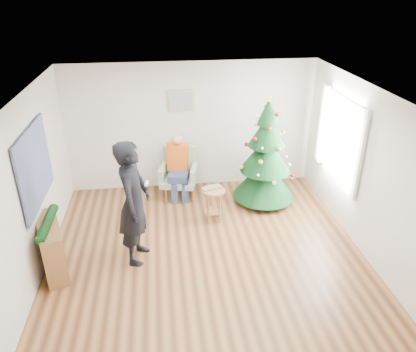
{
  "coord_description": "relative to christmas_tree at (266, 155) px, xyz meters",
  "views": [
    {
      "loc": [
        -0.64,
        -5.28,
        4.0
      ],
      "look_at": [
        0.1,
        0.6,
        1.1
      ],
      "focal_mm": 35.0,
      "sensor_mm": 36.0,
      "label": 1
    }
  ],
  "objects": [
    {
      "name": "floor",
      "position": [
        -1.33,
        -1.6,
        -0.98
      ],
      "size": [
        5.0,
        5.0,
        0.0
      ],
      "primitive_type": "plane",
      "color": "brown",
      "rests_on": "ground"
    },
    {
      "name": "ceiling",
      "position": [
        -1.33,
        -1.6,
        1.62
      ],
      "size": [
        5.0,
        5.0,
        0.0
      ],
      "primitive_type": "plane",
      "rotation": [
        3.14,
        0.0,
        0.0
      ],
      "color": "white",
      "rests_on": "wall_back"
    },
    {
      "name": "wall_back",
      "position": [
        -1.33,
        0.9,
        0.32
      ],
      "size": [
        5.0,
        0.0,
        5.0
      ],
      "primitive_type": "plane",
      "rotation": [
        1.57,
        0.0,
        0.0
      ],
      "color": "silver",
      "rests_on": "floor"
    },
    {
      "name": "wall_front",
      "position": [
        -1.33,
        -4.1,
        0.32
      ],
      "size": [
        5.0,
        0.0,
        5.0
      ],
      "primitive_type": "plane",
      "rotation": [
        -1.57,
        0.0,
        0.0
      ],
      "color": "silver",
      "rests_on": "floor"
    },
    {
      "name": "wall_left",
      "position": [
        -3.83,
        -1.6,
        0.32
      ],
      "size": [
        0.0,
        5.0,
        5.0
      ],
      "primitive_type": "plane",
      "rotation": [
        1.57,
        0.0,
        1.57
      ],
      "color": "silver",
      "rests_on": "floor"
    },
    {
      "name": "wall_right",
      "position": [
        1.17,
        -1.6,
        0.32
      ],
      "size": [
        0.0,
        5.0,
        5.0
      ],
      "primitive_type": "plane",
      "rotation": [
        1.57,
        0.0,
        -1.57
      ],
      "color": "silver",
      "rests_on": "floor"
    },
    {
      "name": "window_panel",
      "position": [
        1.14,
        -0.6,
        0.52
      ],
      "size": [
        0.04,
        1.3,
        1.4
      ],
      "primitive_type": "cube",
      "color": "white",
      "rests_on": "wall_right"
    },
    {
      "name": "curtains",
      "position": [
        1.11,
        -0.6,
        0.52
      ],
      "size": [
        0.05,
        1.75,
        1.5
      ],
      "color": "white",
      "rests_on": "wall_right"
    },
    {
      "name": "christmas_tree",
      "position": [
        0.0,
        0.0,
        0.0
      ],
      "size": [
        1.2,
        1.2,
        2.17
      ],
      "rotation": [
        0.0,
        0.0,
        -0.27
      ],
      "color": "#3F2816",
      "rests_on": "floor"
    },
    {
      "name": "stool",
      "position": [
        -1.08,
        -0.61,
        -0.65
      ],
      "size": [
        0.42,
        0.42,
        0.64
      ],
      "rotation": [
        0.0,
        0.0,
        0.04
      ],
      "color": "brown",
      "rests_on": "floor"
    },
    {
      "name": "laptop",
      "position": [
        -1.08,
        -0.61,
        -0.33
      ],
      "size": [
        0.41,
        0.34,
        0.03
      ],
      "primitive_type": "imported",
      "rotation": [
        0.0,
        0.0,
        0.39
      ],
      "color": "silver",
      "rests_on": "stool"
    },
    {
      "name": "armchair",
      "position": [
        -1.63,
        0.47,
        -0.62
      ],
      "size": [
        0.82,
        0.78,
        0.98
      ],
      "rotation": [
        0.0,
        0.0,
        -0.21
      ],
      "color": "#90A787",
      "rests_on": "floor"
    },
    {
      "name": "seated_person",
      "position": [
        -1.65,
        0.41,
        -0.32
      ],
      "size": [
        0.46,
        0.62,
        1.29
      ],
      "rotation": [
        0.0,
        0.0,
        -0.21
      ],
      "color": "navy",
      "rests_on": "armchair"
    },
    {
      "name": "standing_man",
      "position": [
        -2.41,
        -1.54,
        0.01
      ],
      "size": [
        0.61,
        0.8,
        1.98
      ],
      "primitive_type": "imported",
      "rotation": [
        0.0,
        0.0,
        1.37
      ],
      "color": "black",
      "rests_on": "floor"
    },
    {
      "name": "game_controller",
      "position": [
        -2.2,
        -1.57,
        0.34
      ],
      "size": [
        0.06,
        0.13,
        0.04
      ],
      "primitive_type": "cube",
      "rotation": [
        0.0,
        0.0,
        -0.2
      ],
      "color": "white",
      "rests_on": "standing_man"
    },
    {
      "name": "console",
      "position": [
        -3.66,
        -1.68,
        -0.58
      ],
      "size": [
        0.6,
        1.04,
        0.8
      ],
      "primitive_type": "cube",
      "rotation": [
        0.0,
        0.0,
        0.32
      ],
      "color": "brown",
      "rests_on": "floor"
    },
    {
      "name": "garland",
      "position": [
        -3.66,
        -1.68,
        -0.16
      ],
      "size": [
        0.14,
        0.9,
        0.14
      ],
      "primitive_type": "cylinder",
      "rotation": [
        1.57,
        0.0,
        0.0
      ],
      "color": "black",
      "rests_on": "console"
    },
    {
      "name": "tapestry",
      "position": [
        -3.79,
        -1.3,
        0.57
      ],
      "size": [
        0.03,
        1.5,
        1.15
      ],
      "primitive_type": "cube",
      "color": "black",
      "rests_on": "wall_left"
    },
    {
      "name": "framed_picture",
      "position": [
        -1.53,
        0.87,
        0.87
      ],
      "size": [
        0.52,
        0.05,
        0.42
      ],
      "color": "tan",
      "rests_on": "wall_back"
    }
  ]
}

